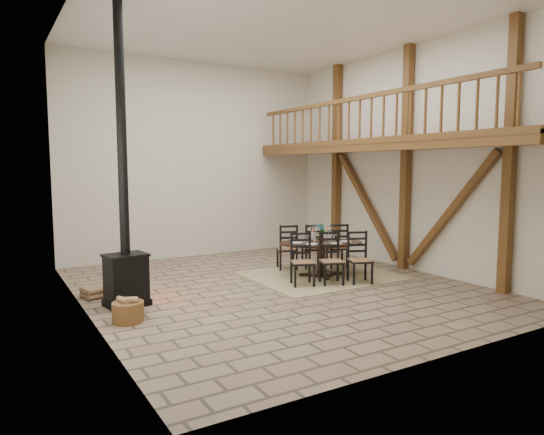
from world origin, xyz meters
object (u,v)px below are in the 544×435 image
wood_stove (125,240)px  log_stack (92,293)px  dining_table (321,258)px  log_basket (128,311)px

wood_stove → log_stack: size_ratio=10.94×
dining_table → log_basket: (-4.34, -1.00, -0.22)m
wood_stove → log_basket: 1.32m
wood_stove → log_basket: wood_stove is taller
dining_table → log_stack: 4.61m
dining_table → log_stack: bearing=-167.0°
log_stack → wood_stove: bearing=-61.6°
wood_stove → log_basket: bearing=-111.5°
dining_table → log_stack: size_ratio=5.30×
wood_stove → log_stack: bearing=110.0°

